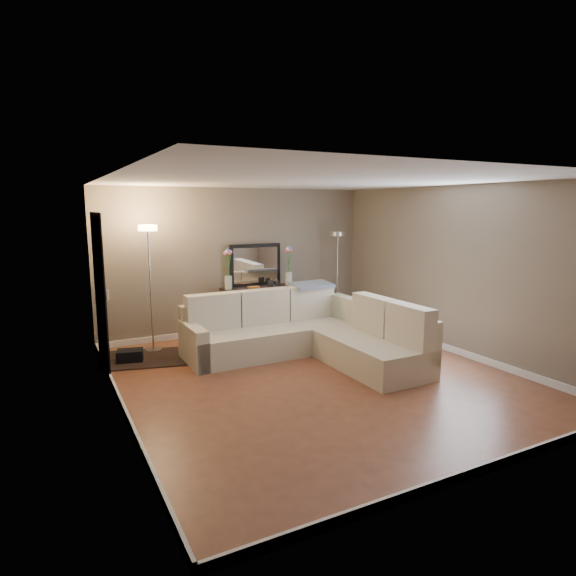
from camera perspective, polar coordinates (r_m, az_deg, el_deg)
name	(u,v)px	position (r m, az deg, el deg)	size (l,w,h in m)	color
floor	(315,377)	(6.62, 3.25, -10.51)	(5.00, 5.50, 0.01)	brown
ceiling	(317,180)	(6.23, 3.48, 12.66)	(5.00, 5.50, 0.01)	white
wall_back	(238,261)	(8.76, -5.94, 3.19)	(5.00, 0.02, 2.60)	#796D5D
wall_front	(492,329)	(4.22, 23.01, -4.48)	(5.00, 0.02, 2.60)	#796D5D
wall_left	(115,299)	(5.47, -19.86, -1.20)	(0.02, 5.50, 2.60)	#796D5D
wall_right	(456,270)	(7.87, 19.26, 1.98)	(0.02, 5.50, 2.60)	#796D5D
baseboard_back	(240,328)	(8.96, -5.74, -4.80)	(5.00, 0.03, 0.10)	white
baseboard_front	(479,470)	(4.68, 21.70, -19.44)	(5.00, 0.03, 0.10)	white
baseboard_left	(124,408)	(5.82, -18.89, -13.35)	(0.03, 5.50, 0.10)	white
baseboard_right	(450,349)	(8.10, 18.65, -6.82)	(0.03, 5.50, 0.10)	white
doorway	(100,292)	(7.17, -21.39, -0.46)	(0.02, 1.20, 2.20)	black
switch_plate	(108,295)	(6.32, -20.60, -0.77)	(0.02, 0.08, 0.12)	white
sectional_sofa	(306,333)	(7.38, 2.19, -5.40)	(2.78, 2.66, 0.98)	beige
throw_blanket	(312,285)	(8.07, 2.82, 0.37)	(0.70, 0.40, 0.05)	slate
console_table	(255,308)	(8.67, -3.90, -2.32)	(1.39, 0.40, 0.85)	black
leaning_mirror	(255,265)	(8.75, -3.88, 2.73)	(0.98, 0.07, 0.77)	black
table_decor	(260,286)	(8.60, -3.32, 0.20)	(0.59, 0.13, 0.14)	orange
flower_vase_left	(228,273)	(8.39, -7.11, 1.80)	(0.16, 0.13, 0.73)	silver
flower_vase_right	(289,269)	(8.85, 0.08, 2.27)	(0.16, 0.13, 0.73)	silver
floor_lamp_lit	(149,263)	(7.74, -16.11, 2.83)	(0.34, 0.34, 1.99)	silver
floor_lamp_unlit	(337,260)	(9.25, 5.87, 3.37)	(0.32, 0.32, 1.81)	silver
charcoal_rug	(145,358)	(7.66, -16.56, -7.98)	(1.30, 0.98, 0.02)	black
black_bag	(130,358)	(7.57, -18.21, -7.86)	(0.37, 0.26, 0.24)	black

